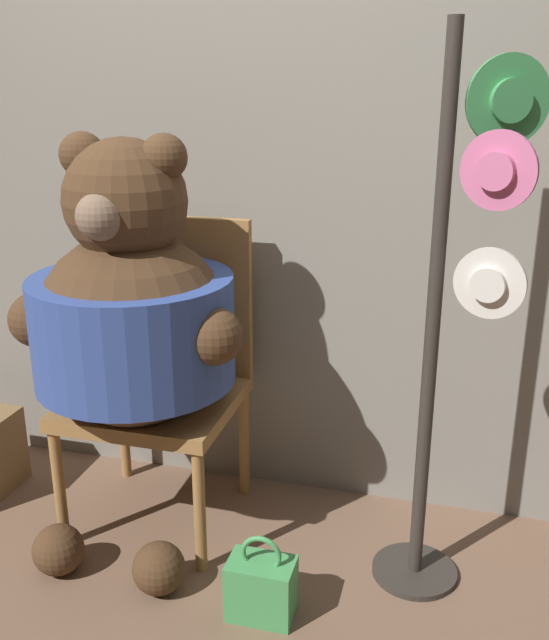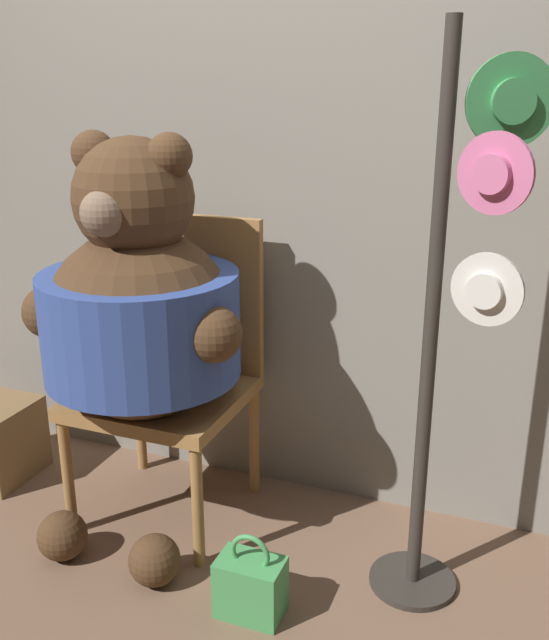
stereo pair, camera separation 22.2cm
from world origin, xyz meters
TOP-DOWN VIEW (x-y plane):
  - ground_plane at (0.00, 0.00)m, footprint 14.00×14.00m
  - wall_back at (0.00, 0.66)m, footprint 8.00×0.10m
  - chair at (-0.31, 0.36)m, footprint 0.58×0.54m
  - teddy_bear at (-0.32, 0.17)m, footprint 0.81×0.71m
  - hat_display_rack at (0.70, 0.18)m, footprint 0.41×0.28m
  - handbag_on_ground at (0.20, -0.14)m, footprint 0.20×0.13m

SIDE VIEW (x-z plane):
  - ground_plane at x=0.00m, z-range 0.00..0.00m
  - handbag_on_ground at x=0.20m, z-range -0.04..0.24m
  - chair at x=-0.31m, z-range 0.03..1.13m
  - teddy_bear at x=-0.32m, z-range 0.12..1.53m
  - hat_display_rack at x=0.70m, z-range 0.04..1.76m
  - wall_back at x=0.00m, z-range 0.00..2.31m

